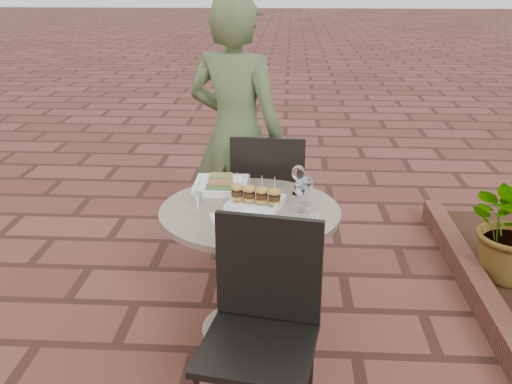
# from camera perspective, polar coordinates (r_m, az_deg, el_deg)

# --- Properties ---
(ground) EXTENTS (60.00, 60.00, 0.00)m
(ground) POSITION_cam_1_polar(r_m,az_deg,el_deg) (3.08, -6.15, -15.38)
(ground) COLOR brown
(ground) RESTS_ON ground
(cafe_table) EXTENTS (0.90, 0.90, 0.73)m
(cafe_table) POSITION_cam_1_polar(r_m,az_deg,el_deg) (2.93, -0.59, -6.13)
(cafe_table) COLOR gray
(cafe_table) RESTS_ON ground
(chair_far) EXTENTS (0.44, 0.44, 0.93)m
(chair_far) POSITION_cam_1_polar(r_m,az_deg,el_deg) (3.53, 1.21, -0.06)
(chair_far) COLOR black
(chair_far) RESTS_ON ground
(chair_near) EXTENTS (0.51, 0.51, 0.93)m
(chair_near) POSITION_cam_1_polar(r_m,az_deg,el_deg) (2.33, 0.68, -12.04)
(chair_near) COLOR black
(chair_near) RESTS_ON ground
(diner) EXTENTS (0.73, 0.61, 1.73)m
(diner) POSITION_cam_1_polar(r_m,az_deg,el_deg) (3.59, -2.02, 5.60)
(diner) COLOR #475B32
(diner) RESTS_ON ground
(plate_salmon) EXTENTS (0.29, 0.29, 0.08)m
(plate_salmon) POSITION_cam_1_polar(r_m,az_deg,el_deg) (3.09, -3.53, 0.76)
(plate_salmon) COLOR white
(plate_salmon) RESTS_ON cafe_table
(plate_sliders) EXTENTS (0.31, 0.31, 0.16)m
(plate_sliders) POSITION_cam_1_polar(r_m,az_deg,el_deg) (2.85, -0.04, -0.61)
(plate_sliders) COLOR white
(plate_sliders) RESTS_ON cafe_table
(plate_tuna) EXTENTS (0.34, 0.34, 0.03)m
(plate_tuna) POSITION_cam_1_polar(r_m,az_deg,el_deg) (2.63, -1.23, -3.17)
(plate_tuna) COLOR white
(plate_tuna) RESTS_ON cafe_table
(wine_glass_right) EXTENTS (0.07, 0.07, 0.16)m
(wine_glass_right) POSITION_cam_1_polar(r_m,az_deg,el_deg) (2.77, 4.52, 0.36)
(wine_glass_right) COLOR white
(wine_glass_right) RESTS_ON cafe_table
(wine_glass_mid) EXTENTS (0.07, 0.07, 0.16)m
(wine_glass_mid) POSITION_cam_1_polar(r_m,az_deg,el_deg) (2.99, 4.23, 1.85)
(wine_glass_mid) COLOR white
(wine_glass_mid) RESTS_ON cafe_table
(wine_glass_far) EXTENTS (0.06, 0.06, 0.15)m
(wine_glass_far) POSITION_cam_1_polar(r_m,az_deg,el_deg) (2.86, 5.08, 0.78)
(wine_glass_far) COLOR white
(wine_glass_far) RESTS_ON cafe_table
(steel_ramekin) EXTENTS (0.08, 0.08, 0.05)m
(steel_ramekin) POSITION_cam_1_polar(r_m,az_deg,el_deg) (2.92, -5.98, -0.56)
(steel_ramekin) COLOR silver
(steel_ramekin) RESTS_ON cafe_table
(cutlery_set) EXTENTS (0.12, 0.20, 0.00)m
(cutlery_set) POSITION_cam_1_polar(r_m,az_deg,el_deg) (2.71, 5.61, -2.84)
(cutlery_set) COLOR silver
(cutlery_set) RESTS_ON cafe_table
(planter_curb) EXTENTS (0.12, 3.00, 0.15)m
(planter_curb) POSITION_cam_1_polar(r_m,az_deg,el_deg) (3.44, 22.59, -11.29)
(planter_curb) COLOR brown
(planter_curb) RESTS_ON ground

